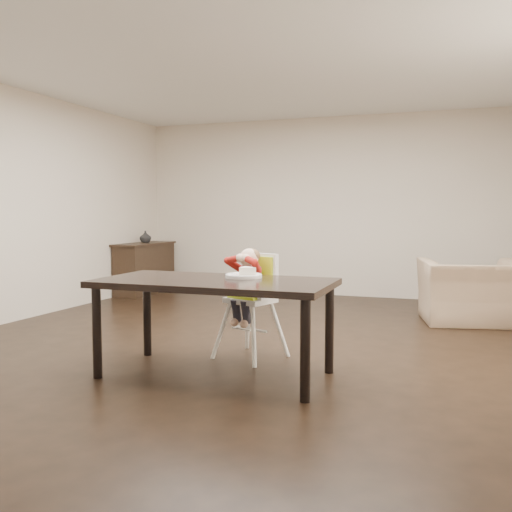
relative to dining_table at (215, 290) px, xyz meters
The scene contains 8 objects.
ground 1.25m from the dining_table, 94.66° to the left, with size 7.00×7.00×0.00m, color black.
room_walls 1.59m from the dining_table, 94.66° to the left, with size 6.02×7.02×2.71m.
dining_table is the anchor object (origin of this frame).
high_chair 0.63m from the dining_table, 82.93° to the left, with size 0.51×0.51×0.96m.
plate 0.29m from the dining_table, 50.87° to the left, with size 0.32×0.32×0.08m.
armchair 3.48m from the dining_table, 56.70° to the left, with size 1.11×0.72×0.97m, color #9F8365.
sideboard 4.73m from the dining_table, 127.35° to the left, with size 0.44×1.26×0.79m.
vase 4.76m from the dining_table, 127.08° to the left, with size 0.18×0.19×0.18m, color #99999E.
Camera 1 is at (1.86, -5.05, 1.27)m, focal length 40.00 mm.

